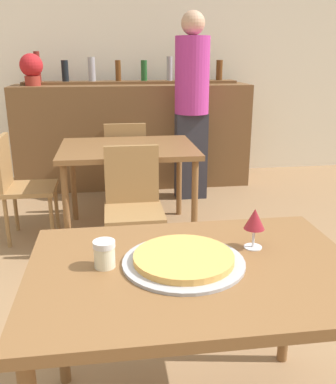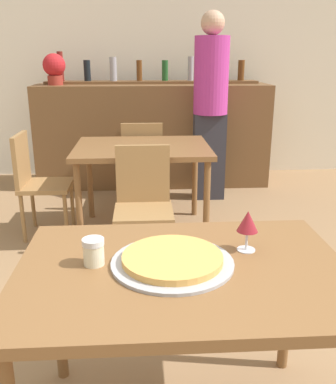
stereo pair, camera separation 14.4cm
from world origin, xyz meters
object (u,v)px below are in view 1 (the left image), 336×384
(pizza_tray, at_px, (184,260))
(cheese_shaker, at_px, (104,254))
(person_standing, at_px, (192,100))
(chair_far_side_front, at_px, (133,200))
(chair_far_side_left, at_px, (19,181))
(chair_far_side_back, at_px, (125,160))
(wine_glass, at_px, (255,220))
(potted_plant, at_px, (31,68))

(pizza_tray, distance_m, cheese_shaker, 0.28)
(person_standing, bearing_deg, pizza_tray, -101.49)
(chair_far_side_front, distance_m, chair_far_side_left, 1.06)
(chair_far_side_front, xyz_separation_m, chair_far_side_back, (0.00, 1.19, 0.00))
(chair_far_side_front, xyz_separation_m, wine_glass, (0.38, -1.36, 0.36))
(pizza_tray, height_order, potted_plant, potted_plant)
(pizza_tray, bearing_deg, wine_glass, 18.47)
(potted_plant, bearing_deg, person_standing, -18.25)
(cheese_shaker, height_order, person_standing, person_standing)
(chair_far_side_back, relative_size, chair_far_side_left, 1.00)
(chair_far_side_front, xyz_separation_m, pizza_tray, (0.10, -1.45, 0.27))
(chair_far_side_back, xyz_separation_m, pizza_tray, (0.10, -2.65, 0.27))
(chair_far_side_back, distance_m, potted_plant, 1.47)
(chair_far_side_left, xyz_separation_m, potted_plant, (-0.05, 1.40, 0.83))
(chair_far_side_left, bearing_deg, cheese_shaker, -161.28)
(cheese_shaker, bearing_deg, wine_glass, 7.88)
(chair_far_side_front, height_order, potted_plant, potted_plant)
(chair_far_side_back, bearing_deg, wine_glass, 98.58)
(wine_glass, bearing_deg, chair_far_side_back, 98.58)
(cheese_shaker, distance_m, wine_glass, 0.58)
(chair_far_side_back, height_order, cheese_shaker, chair_far_side_back)
(chair_far_side_left, xyz_separation_m, person_standing, (1.56, 0.87, 0.52))
(wine_glass, relative_size, potted_plant, 0.48)
(chair_far_side_front, relative_size, chair_far_side_back, 1.00)
(person_standing, bearing_deg, chair_far_side_back, -158.66)
(pizza_tray, distance_m, potted_plant, 3.64)
(chair_far_side_front, bearing_deg, chair_far_side_left, 145.59)
(chair_far_side_front, height_order, chair_far_side_back, same)
(chair_far_side_back, bearing_deg, chair_far_side_front, 90.00)
(chair_far_side_front, xyz_separation_m, chair_far_side_left, (-0.87, 0.60, 0.00))
(chair_far_side_front, height_order, cheese_shaker, chair_far_side_front)
(cheese_shaker, relative_size, person_standing, 0.05)
(wine_glass, xyz_separation_m, potted_plant, (-1.30, 3.35, 0.47))
(chair_far_side_back, relative_size, potted_plant, 2.60)
(chair_far_side_back, distance_m, cheese_shaker, 2.65)
(cheese_shaker, bearing_deg, chair_far_side_left, 108.72)
(wine_glass, bearing_deg, potted_plant, 111.25)
(chair_far_side_left, height_order, wine_glass, wine_glass)
(chair_far_side_back, height_order, potted_plant, potted_plant)
(chair_far_side_front, distance_m, wine_glass, 1.46)
(chair_far_side_back, relative_size, person_standing, 0.46)
(chair_far_side_back, distance_m, wine_glass, 2.61)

